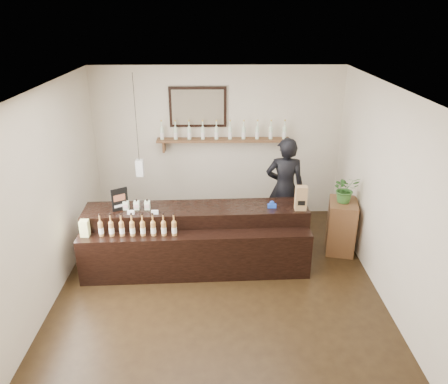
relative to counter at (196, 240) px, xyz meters
name	(u,v)px	position (x,y,z in m)	size (l,w,h in m)	color
ground	(219,287)	(0.34, -0.58, -0.44)	(5.00, 5.00, 0.00)	black
room_shell	(218,176)	(0.34, -0.58, 1.26)	(5.00, 5.00, 5.00)	beige
back_wall_decor	(209,126)	(0.18, 1.80, 1.32)	(2.66, 0.96, 1.69)	brown
counter	(196,240)	(0.00, 0.00, 0.00)	(3.38, 1.03, 1.10)	black
promo_sign	(120,199)	(-1.11, 0.05, 0.67)	(0.22, 0.15, 0.34)	black
paper_bag	(301,198)	(1.56, 0.03, 0.68)	(0.17, 0.13, 0.37)	#9D714B
tape_dispenser	(272,205)	(1.14, 0.09, 0.54)	(0.13, 0.05, 0.11)	blue
side_cabinet	(341,226)	(2.34, 0.45, -0.01)	(0.55, 0.67, 0.86)	brown
potted_plant	(346,189)	(2.34, 0.45, 0.64)	(0.40, 0.34, 0.44)	#376E2C
shopkeeper	(285,182)	(1.46, 0.97, 0.56)	(0.73, 0.48, 2.01)	black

